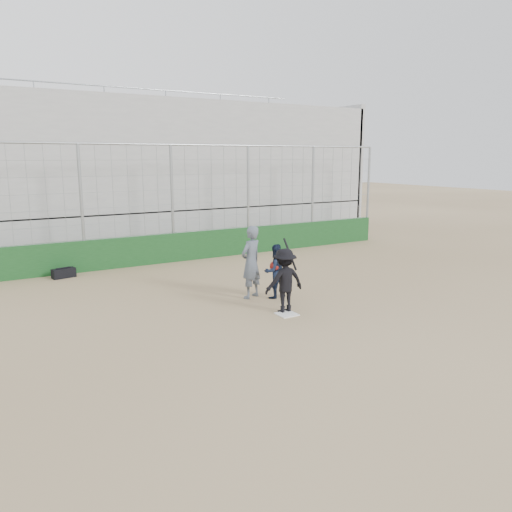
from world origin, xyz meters
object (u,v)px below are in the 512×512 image
catcher_crouched (275,280)px  umpire (251,266)px  batter_at_plate (284,280)px  equipment_bag (64,273)px

catcher_crouched → umpire: umpire is taller
batter_at_plate → catcher_crouched: 1.24m
umpire → equipment_bag: (-3.78, 4.78, -0.70)m
catcher_crouched → umpire: bearing=147.6°
batter_at_plate → catcher_crouched: (0.46, 1.12, -0.28)m
umpire → equipment_bag: bearing=-73.7°
batter_at_plate → umpire: bearing=92.5°
catcher_crouched → equipment_bag: catcher_crouched is taller
batter_at_plate → catcher_crouched: bearing=67.6°
equipment_bag → umpire: bearing=-51.6°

